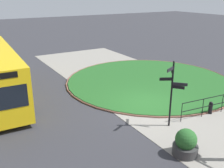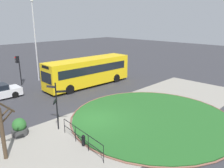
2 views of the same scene
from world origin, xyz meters
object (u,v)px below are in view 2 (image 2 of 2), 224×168
Objects in this scene: bus_yellow at (88,71)px; planter_near_signpost at (19,128)px; lamppost_tall at (35,39)px; street_tree_bare at (3,130)px; bollard_foreground at (83,140)px; signpost_directional at (56,102)px; traffic_light_near at (18,64)px.

bus_yellow is 12.19m from planter_near_signpost.
street_tree_bare is at bearing -123.94° from lamppost_tall.
planter_near_signpost is (-2.10, 4.08, 0.15)m from bollard_foreground.
bollard_foreground is 0.20× the size of street_tree_bare.
lamppost_tall is at bearing -62.68° from bus_yellow.
bus_yellow is 7.71m from lamppost_tall.
signpost_directional is 2.90× the size of planter_near_signpost.
bus_yellow is at bearing 32.13° from street_tree_bare.
lamppost_tall is (-2.92, 6.25, 3.42)m from bus_yellow.
planter_near_signpost is (-7.77, -11.99, -4.59)m from lamppost_tall.
signpost_directional is 2.90m from planter_near_signpost.
traffic_light_near is at bearing 76.83° from signpost_directional.
lamppost_tall reaches higher than bollard_foreground.
bus_yellow is at bearing 28.22° from planter_near_signpost.
street_tree_bare is (-3.85, -0.87, -0.31)m from signpost_directional.
bollard_foreground is at bearing 51.09° from bus_yellow.
bollard_foreground is 17.69m from lamppost_tall.
traffic_light_near is at bearing 63.25° from street_tree_bare.
signpost_directional is 3.37m from bollard_foreground.
lamppost_tall is 17.23m from street_tree_bare.
planter_near_signpost is at bearing 81.45° from traffic_light_near.
bus_yellow is 2.95× the size of street_tree_bare.
planter_near_signpost is at bearing 50.61° from street_tree_bare.
bus_yellow is 9.04× the size of planter_near_signpost.
lamppost_tall is 2.69× the size of street_tree_bare.
street_tree_bare is at bearing 151.26° from bollard_foreground.
traffic_light_near is at bearing -168.91° from lamppost_tall.
street_tree_bare is (-1.66, -2.02, 1.20)m from planter_near_signpost.
signpost_directional is at bearing 88.21° from bollard_foreground.
signpost_directional is 0.99× the size of traffic_light_near.
planter_near_signpost is (-5.14, -11.48, -2.00)m from traffic_light_near.
bus_yellow is (8.50, 6.89, -0.34)m from signpost_directional.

